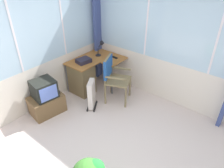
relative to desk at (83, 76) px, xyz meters
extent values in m
cube|color=beige|center=(-1.18, -1.70, -0.43)|extent=(5.15, 5.06, 0.06)
cube|color=silver|center=(-1.18, 0.36, 0.06)|extent=(4.15, 0.06, 0.90)
cube|color=silver|center=(-1.18, 0.36, 1.35)|extent=(4.06, 0.06, 1.68)
cube|color=white|center=(-1.18, 0.36, 1.35)|extent=(0.04, 0.07, 1.68)
cube|color=white|center=(-0.14, 0.36, 1.35)|extent=(0.04, 0.07, 1.68)
cube|color=silver|center=(0.93, -1.70, 0.06)|extent=(0.06, 4.06, 0.90)
cube|color=silver|center=(0.93, -1.70, 1.35)|extent=(0.06, 3.98, 1.68)
cube|color=white|center=(0.93, -2.38, 1.35)|extent=(0.07, 0.04, 1.68)
cube|color=white|center=(0.93, -1.02, 1.35)|extent=(0.07, 0.04, 1.68)
cube|color=#3F4D86|center=(0.80, 0.23, 0.94)|extent=(0.26, 0.10, 2.67)
cube|color=#975D2B|center=(0.30, 0.02, 0.33)|extent=(1.16, 0.59, 0.02)
cube|color=#975D2B|center=(0.58, -0.45, 0.33)|extent=(0.59, 0.34, 0.02)
cube|color=brown|center=(-0.05, 0.02, -0.05)|extent=(0.40, 0.55, 0.70)
cylinder|color=#4C4C51|center=(0.33, -0.58, -0.04)|extent=(0.04, 0.04, 0.71)
cylinder|color=#4C4C51|center=(-0.24, 0.27, -0.04)|extent=(0.04, 0.04, 0.71)
cylinder|color=black|center=(0.52, -0.01, 0.35)|extent=(0.13, 0.13, 0.02)
cylinder|color=black|center=(0.52, -0.01, 0.44)|extent=(0.02, 0.02, 0.16)
cylinder|color=black|center=(0.57, -0.04, 0.60)|extent=(0.03, 0.10, 0.14)
cone|color=black|center=(0.62, -0.08, 0.63)|extent=(0.12, 0.12, 0.12)
cube|color=black|center=(0.66, -0.40, 0.35)|extent=(0.05, 0.15, 0.02)
cube|color=#221F2E|center=(0.04, -0.01, 0.38)|extent=(0.34, 0.28, 0.09)
cylinder|color=olive|center=(0.11, -1.12, -0.16)|extent=(0.04, 0.04, 0.47)
cylinder|color=olive|center=(0.51, -0.95, -0.16)|extent=(0.04, 0.04, 0.47)
cylinder|color=olive|center=(-0.06, -0.72, -0.16)|extent=(0.04, 0.04, 0.47)
cylinder|color=olive|center=(0.34, -0.54, -0.16)|extent=(0.04, 0.04, 0.47)
cube|color=olive|center=(0.22, -0.83, 0.10)|extent=(0.63, 0.63, 0.04)
cube|color=olive|center=(0.14, -0.63, 0.37)|extent=(0.41, 0.20, 0.50)
cube|color=#214F95|center=(0.14, -0.63, 0.39)|extent=(0.44, 0.23, 0.42)
cube|color=olive|center=(0.02, -0.92, 0.28)|extent=(0.21, 0.41, 0.03)
cube|color=olive|center=(0.43, -0.75, 0.28)|extent=(0.21, 0.41, 0.03)
cube|color=brown|center=(-1.02, 0.02, -0.20)|extent=(0.70, 0.54, 0.39)
cube|color=black|center=(-1.02, 0.02, 0.17)|extent=(0.48, 0.46, 0.36)
cube|color=#6581DB|center=(-1.05, -0.18, 0.17)|extent=(0.34, 0.06, 0.28)
cube|color=#262628|center=(-0.88, 0.00, 0.02)|extent=(0.29, 0.26, 0.07)
cube|color=silver|center=(-0.45, -0.64, -0.07)|extent=(0.07, 0.09, 0.59)
cube|color=silver|center=(-0.41, -0.62, -0.07)|extent=(0.07, 0.09, 0.59)
cube|color=silver|center=(-0.38, -0.60, -0.07)|extent=(0.07, 0.09, 0.59)
cube|color=silver|center=(-0.34, -0.57, -0.07)|extent=(0.07, 0.09, 0.59)
cube|color=silver|center=(-0.31, -0.55, -0.07)|extent=(0.07, 0.09, 0.59)
cube|color=silver|center=(-0.27, -0.53, -0.07)|extent=(0.07, 0.09, 0.59)
cube|color=silver|center=(-0.24, -0.51, -0.07)|extent=(0.07, 0.09, 0.59)
cube|color=silver|center=(-0.20, -0.48, -0.07)|extent=(0.07, 0.09, 0.59)
cube|color=black|center=(-0.29, -0.62, -0.38)|extent=(0.31, 0.22, 0.03)
cube|color=black|center=(-0.36, -0.50, -0.38)|extent=(0.31, 0.22, 0.03)
cube|color=silver|center=(-0.17, -0.46, -0.04)|extent=(0.09, 0.10, 0.42)
camera|label=1|loc=(-2.80, -3.10, 2.38)|focal=33.47mm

